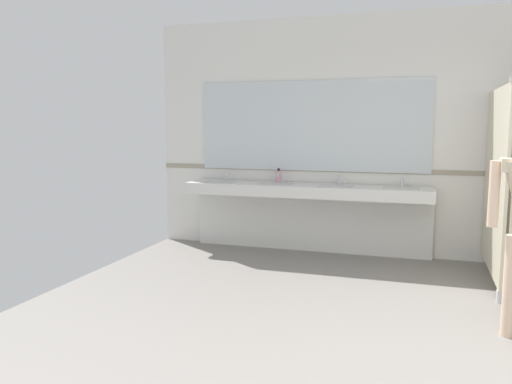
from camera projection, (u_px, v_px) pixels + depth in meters
wall_back at (433, 137)px, 6.07m from camera, size 7.04×0.12×2.94m
wall_back_tile_band at (432, 172)px, 6.06m from camera, size 7.04×0.01×0.06m
vanity_counter at (307, 203)px, 6.38m from camera, size 3.02×0.53×0.99m
mirror_panel at (311, 126)px, 6.43m from camera, size 2.92×0.02×1.13m
soap_dispenser at (279, 176)px, 6.53m from camera, size 0.07×0.07×0.18m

